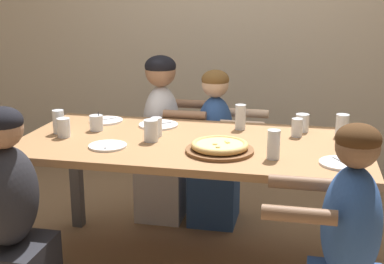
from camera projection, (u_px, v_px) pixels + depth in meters
The scene contains 19 objects.
dining_table at pixel (192, 156), 2.95m from camera, with size 1.90×0.94×0.78m.
pizza_board_main at pixel (220, 147), 2.72m from camera, with size 0.35×0.35×0.05m.
empty_plate_a at pixel (106, 121), 3.34m from camera, with size 0.21×0.21×0.02m.
empty_plate_b at pixel (342, 163), 2.54m from camera, with size 0.22×0.22×0.02m.
empty_plate_c at pixel (158, 125), 3.24m from camera, with size 0.24×0.24×0.02m.
empty_plate_d at pixel (108, 146), 2.81m from camera, with size 0.20×0.20×0.02m.
cocktail_glass_blue at pixel (96, 124), 3.13m from camera, with size 0.08×0.08×0.11m.
drinking_glass_a at pixel (64, 128), 2.99m from camera, with size 0.07×0.07×0.11m.
drinking_glass_b at pixel (59, 123), 3.07m from camera, with size 0.07×0.07×0.14m.
drinking_glass_c at pixel (302, 124), 3.10m from camera, with size 0.08×0.08×0.10m.
drinking_glass_d at pixel (273, 146), 2.61m from camera, with size 0.06×0.06×0.15m.
drinking_glass_e at pixel (240, 119), 3.15m from camera, with size 0.06×0.06×0.15m.
drinking_glass_f at pixel (156, 128), 3.01m from camera, with size 0.06×0.06×0.11m.
drinking_glass_g at pixel (151, 132), 2.91m from camera, with size 0.08×0.08×0.12m.
drinking_glass_h at pixel (297, 129), 3.00m from camera, with size 0.06×0.06×0.10m.
drinking_glass_i at pixel (342, 127), 3.00m from camera, with size 0.07×0.07×0.13m.
diner_far_center at pixel (215, 155), 3.66m from camera, with size 0.51×0.40×1.07m.
diner_far_midleft at pixel (162, 144), 3.72m from camera, with size 0.51×0.40×1.16m.
diner_near_left at pixel (11, 231), 2.50m from camera, with size 0.51×0.40×1.09m.
Camera 1 is at (0.60, -2.75, 1.60)m, focal length 50.00 mm.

